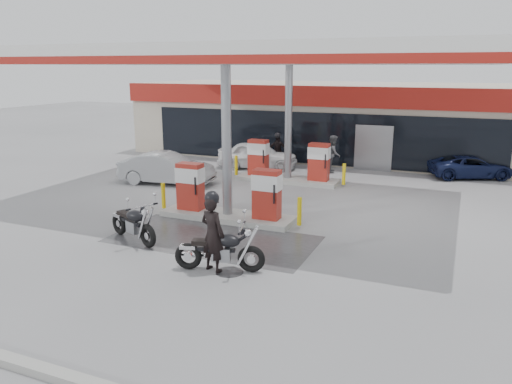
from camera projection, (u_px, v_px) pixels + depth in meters
ground at (198, 237)px, 14.86m from camera, size 90.00×90.00×0.00m
wet_patch at (213, 239)px, 14.67m from camera, size 6.00×3.00×0.00m
drain_cover at (229, 272)px, 12.32m from camera, size 0.70×0.70×0.01m
store_building at (334, 119)px, 28.60m from camera, size 22.00×8.22×4.00m
canopy at (262, 57)px, 18.03m from camera, size 16.00×10.02×5.51m
pump_island_near at (227, 198)px, 16.47m from camera, size 5.14×1.30×1.78m
pump_island_far at (288, 166)px, 21.83m from camera, size 5.14×1.30×1.78m
main_motorcycle at (221, 251)px, 12.29m from camera, size 2.23×0.98×1.17m
biker_main at (213, 234)px, 12.21m from camera, size 0.79×0.62×1.91m
parked_motorcycle at (134, 224)px, 14.41m from camera, size 2.15×1.22×1.17m
sedan_white at (258, 155)px, 24.69m from camera, size 4.16×2.35×1.33m
attendant at (333, 154)px, 23.79m from camera, size 0.81×0.97×1.77m
hatchback_silver at (167, 168)px, 21.46m from camera, size 4.25×1.99×1.35m
parked_car_left at (188, 138)px, 30.42m from camera, size 5.03×3.61×1.35m
parked_car_right at (471, 167)px, 22.64m from camera, size 4.09×3.00×1.03m
biker_walking at (277, 151)px, 24.99m from camera, size 1.04×0.73×1.63m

